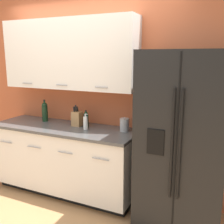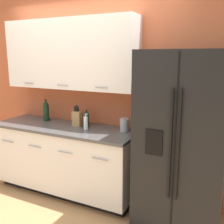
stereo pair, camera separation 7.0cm
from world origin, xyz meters
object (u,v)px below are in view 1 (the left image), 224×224
object	(u,v)px
soap_dispenser	(85,123)
refrigerator	(183,142)
knife_block	(77,118)
oil_bottle	(86,119)
wine_bottle	(45,111)
steel_canister	(124,125)

from	to	relation	value
soap_dispenser	refrigerator	bearing A→B (deg)	-3.13
knife_block	oil_bottle	bearing A→B (deg)	-0.72
knife_block	wine_bottle	world-z (taller)	wine_bottle
soap_dispenser	steel_canister	xyz separation A→B (m)	(0.47, 0.12, -0.00)
refrigerator	oil_bottle	xyz separation A→B (m)	(-1.24, 0.16, 0.08)
wine_bottle	soap_dispenser	xyz separation A→B (m)	(0.72, -0.13, -0.06)
wine_bottle	oil_bottle	world-z (taller)	wine_bottle
knife_block	soap_dispenser	size ratio (longest dim) A/B	1.41
refrigerator	oil_bottle	distance (m)	1.25
wine_bottle	soap_dispenser	size ratio (longest dim) A/B	1.53
soap_dispenser	steel_canister	size ratio (longest dim) A/B	1.14
soap_dispenser	oil_bottle	size ratio (longest dim) A/B	0.90
refrigerator	knife_block	distance (m)	1.39
refrigerator	steel_canister	world-z (taller)	refrigerator
knife_block	wine_bottle	xyz separation A→B (m)	(-0.54, 0.03, 0.04)
steel_canister	oil_bottle	bearing A→B (deg)	-176.75
refrigerator	wine_bottle	size ratio (longest dim) A/B	6.13
refrigerator	knife_block	xyz separation A→B (m)	(-1.37, 0.16, 0.08)
refrigerator	oil_bottle	world-z (taller)	refrigerator
refrigerator	oil_bottle	bearing A→B (deg)	172.65
knife_block	wine_bottle	distance (m)	0.54
knife_block	soap_dispenser	bearing A→B (deg)	-27.78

